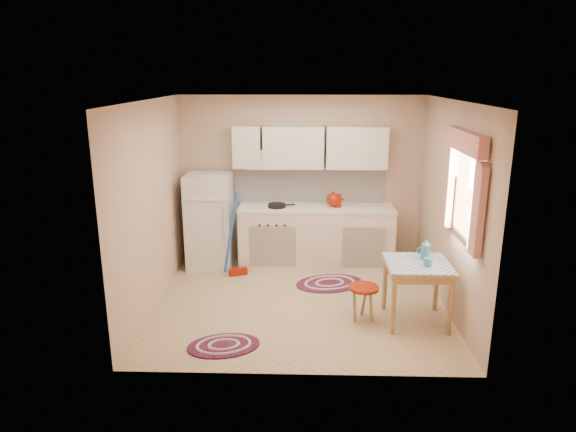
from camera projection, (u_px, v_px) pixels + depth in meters
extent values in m
plane|color=tan|center=(299.00, 303.00, 6.48)|extent=(3.60, 3.60, 0.00)
cube|color=silver|center=(301.00, 100.00, 5.81)|extent=(3.60, 3.20, 0.04)
cube|color=tan|center=(301.00, 180.00, 7.68)|extent=(3.60, 0.04, 2.50)
cube|color=tan|center=(298.00, 252.00, 4.60)|extent=(3.60, 0.04, 2.50)
cube|color=tan|center=(151.00, 206.00, 6.20)|extent=(0.04, 3.20, 2.50)
cube|color=tan|center=(451.00, 208.00, 6.09)|extent=(0.04, 3.20, 2.50)
cube|color=white|center=(309.00, 184.00, 7.68)|extent=(2.25, 0.03, 0.55)
cube|color=beige|center=(310.00, 147.00, 7.38)|extent=(2.25, 0.33, 0.60)
cube|color=white|center=(466.00, 194.00, 5.48)|extent=(0.04, 0.85, 0.95)
cube|color=silver|center=(210.00, 221.00, 7.53)|extent=(0.65, 0.60, 1.40)
cube|color=beige|center=(316.00, 238.00, 7.61)|extent=(2.25, 0.60, 0.88)
cube|color=silver|center=(316.00, 208.00, 7.48)|extent=(2.27, 0.62, 0.04)
cylinder|color=black|center=(277.00, 206.00, 7.44)|extent=(0.30, 0.30, 0.05)
cylinder|color=maroon|center=(337.00, 202.00, 7.45)|extent=(0.13, 0.13, 0.16)
cube|color=tan|center=(416.00, 293.00, 5.90)|extent=(0.72, 0.72, 0.72)
cylinder|color=maroon|center=(363.00, 303.00, 5.98)|extent=(0.42, 0.42, 0.42)
cylinder|color=teal|center=(428.00, 262.00, 5.69)|extent=(0.11, 0.11, 0.10)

